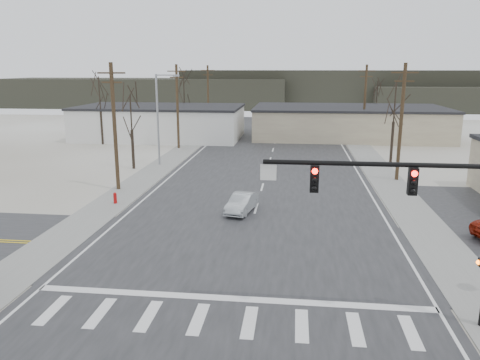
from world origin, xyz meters
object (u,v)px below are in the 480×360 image
at_px(traffic_signal_mast, 442,207).
at_px(car_far_b, 236,127).
at_px(fire_hydrant, 115,198).
at_px(car_far_a, 306,130).
at_px(sedan_crossing, 242,203).

distance_m(traffic_signal_mast, car_far_b, 55.78).
bearing_deg(fire_hydrant, car_far_a, 68.61).
bearing_deg(fire_hydrant, traffic_signal_mast, -38.13).
bearing_deg(car_far_a, sedan_crossing, 101.41).
distance_m(fire_hydrant, car_far_b, 39.75).
bearing_deg(sedan_crossing, traffic_signal_mast, -44.97).
distance_m(sedan_crossing, car_far_a, 38.01).
height_order(traffic_signal_mast, fire_hydrant, traffic_signal_mast).
xyz_separation_m(traffic_signal_mast, car_far_a, (-3.70, 50.95, -3.81)).
distance_m(car_far_a, car_far_b, 10.97).
distance_m(traffic_signal_mast, car_far_a, 51.23).
relative_size(car_far_a, car_far_b, 1.40).
bearing_deg(car_far_a, car_far_b, 4.20).
bearing_deg(traffic_signal_mast, car_far_a, 94.15).
height_order(car_far_a, car_far_b, car_far_a).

